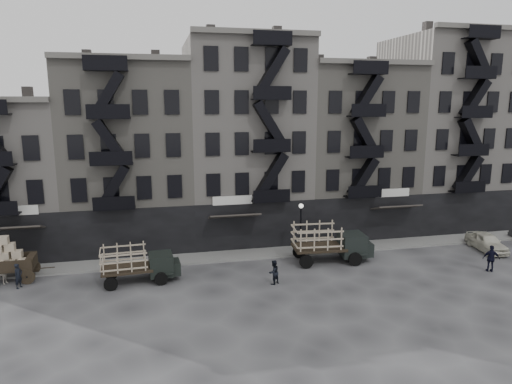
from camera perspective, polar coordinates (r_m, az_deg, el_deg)
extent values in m
plane|color=#38383A|center=(33.50, 1.98, -9.85)|extent=(140.00, 140.00, 0.00)
cube|color=slate|center=(36.90, 0.50, -7.69)|extent=(55.00, 2.50, 0.15)
cube|color=#A69F98|center=(42.43, -29.00, 1.64)|extent=(10.00, 10.00, 12.00)
cube|color=#4C4744|center=(41.34, -26.51, 10.86)|extent=(0.70, 0.70, 1.20)
cube|color=gray|center=(40.53, -15.50, 4.41)|extent=(10.00, 10.00, 15.00)
cube|color=black|center=(36.75, -15.40, -5.04)|extent=(10.00, 0.35, 4.00)
cube|color=#595651|center=(35.26, -16.58, 15.92)|extent=(10.00, 0.50, 0.40)
cube|color=#4C4744|center=(40.69, -20.51, 15.58)|extent=(0.70, 0.70, 1.20)
cube|color=#4C4744|center=(40.37, -12.45, 16.05)|extent=(0.70, 0.70, 1.20)
cube|color=#A69F98|center=(41.15, -1.46, 6.31)|extent=(10.00, 10.00, 17.00)
cube|color=black|center=(37.53, 0.06, -4.28)|extent=(10.00, 0.35, 4.00)
cube|color=#595651|center=(36.31, 0.14, 19.41)|extent=(10.00, 0.50, 0.40)
cube|color=#4C4744|center=(40.89, -5.90, 19.01)|extent=(0.70, 0.70, 1.20)
cube|color=#4C4744|center=(41.91, 2.02, 18.87)|extent=(0.70, 0.70, 1.20)
cube|color=gray|center=(44.27, 11.40, 5.15)|extent=(10.00, 10.00, 15.00)
cube|color=black|center=(40.83, 13.90, -3.33)|extent=(10.00, 0.35, 4.00)
cube|color=#595651|center=(39.51, 14.98, 15.46)|extent=(10.00, 0.50, 0.40)
cube|color=#4C4744|center=(43.04, 8.04, 15.89)|extent=(0.70, 0.70, 1.20)
cube|color=#4C4744|center=(45.24, 14.82, 15.41)|extent=(0.70, 0.70, 1.20)
cube|color=#A69F98|center=(49.06, 22.29, 6.88)|extent=(10.00, 10.00, 18.00)
cube|color=black|center=(46.11, 25.12, -2.41)|extent=(10.00, 0.35, 4.00)
cube|color=#595651|center=(45.24, 27.08, 17.90)|extent=(10.00, 0.50, 0.40)
cube|color=#4C4744|center=(47.76, 20.07, 18.50)|extent=(0.70, 0.70, 1.20)
cube|color=#4C4744|center=(50.85, 25.56, 17.62)|extent=(0.70, 0.70, 1.20)
cylinder|color=black|center=(36.04, 5.60, -5.00)|extent=(0.14, 0.14, 4.00)
sphere|color=silver|center=(35.50, 5.66, -1.75)|extent=(0.36, 0.36, 0.36)
cube|color=black|center=(35.68, -28.59, -8.32)|extent=(3.48, 1.94, 0.19)
cylinder|color=black|center=(34.64, -26.72, -9.46)|extent=(1.05, 0.14, 1.04)
cylinder|color=black|center=(36.39, -26.13, -8.43)|extent=(1.05, 0.14, 1.04)
cube|color=black|center=(35.22, -26.23, -7.69)|extent=(0.53, 1.54, 0.76)
cube|color=black|center=(32.22, -15.81, -9.22)|extent=(3.43, 2.16, 0.18)
cube|color=black|center=(32.25, -11.79, -8.82)|extent=(1.67, 1.85, 1.46)
cube|color=black|center=(32.42, -10.20, -9.20)|extent=(0.87, 1.51, 0.88)
cylinder|color=black|center=(31.58, -11.77, -10.59)|extent=(0.89, 0.27, 0.88)
cylinder|color=black|center=(33.40, -12.05, -9.37)|extent=(0.89, 0.27, 0.88)
cylinder|color=black|center=(31.54, -17.70, -10.93)|extent=(0.89, 0.27, 0.88)
cylinder|color=black|center=(33.36, -17.64, -9.69)|extent=(0.89, 0.27, 0.88)
cube|color=black|center=(35.14, 7.86, -6.87)|extent=(4.01, 2.56, 0.20)
cube|color=black|center=(35.89, 11.89, -6.43)|extent=(1.97, 2.17, 1.70)
cube|color=black|center=(36.35, 13.39, -6.83)|extent=(1.04, 1.76, 1.02)
cylinder|color=black|center=(35.10, 12.29, -8.22)|extent=(1.04, 0.33, 1.02)
cylinder|color=black|center=(37.11, 11.08, -7.09)|extent=(1.04, 0.33, 1.02)
cylinder|color=black|center=(34.02, 6.31, -8.66)|extent=(1.04, 0.33, 1.02)
cylinder|color=black|center=(36.09, 5.42, -7.45)|extent=(1.04, 0.33, 1.02)
imported|color=beige|center=(42.15, 26.88, -5.57)|extent=(2.28, 4.49, 1.47)
imported|color=black|center=(34.15, -27.58, -9.27)|extent=(0.63, 0.72, 1.67)
imported|color=black|center=(31.01, 2.22, -9.99)|extent=(1.01, 0.95, 1.66)
imported|color=black|center=(37.15, 27.32, -7.40)|extent=(1.24, 0.88, 1.96)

